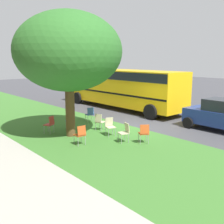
# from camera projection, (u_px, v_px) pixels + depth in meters

# --- Properties ---
(ground) EXTENTS (80.00, 80.00, 0.00)m
(ground) POSITION_uv_depth(u_px,v_px,m) (136.00, 126.00, 14.96)
(ground) COLOR #424247
(grass_verge) EXTENTS (48.00, 6.00, 0.01)m
(grass_verge) POSITION_uv_depth(u_px,v_px,m) (89.00, 137.00, 12.91)
(grass_verge) COLOR #3D752D
(grass_verge) RESTS_ON ground
(street_tree) EXTENTS (4.96, 4.96, 5.83)m
(street_tree) POSITION_uv_depth(u_px,v_px,m) (68.00, 52.00, 12.32)
(street_tree) COLOR brown
(street_tree) RESTS_ON ground
(chair_0) EXTENTS (0.57, 0.56, 0.88)m
(chair_0) POSITION_uv_depth(u_px,v_px,m) (50.00, 123.00, 13.40)
(chair_0) COLOR #B7332D
(chair_0) RESTS_ON ground
(chair_1) EXTENTS (0.44, 0.44, 0.88)m
(chair_1) POSITION_uv_depth(u_px,v_px,m) (80.00, 134.00, 11.52)
(chair_1) COLOR #C64C1E
(chair_1) RESTS_ON ground
(chair_2) EXTENTS (0.55, 0.55, 0.88)m
(chair_2) POSITION_uv_depth(u_px,v_px,m) (70.00, 120.00, 14.19)
(chair_2) COLOR #335184
(chair_2) RESTS_ON ground
(chair_3) EXTENTS (0.52, 0.53, 0.88)m
(chair_3) POSITION_uv_depth(u_px,v_px,m) (99.00, 121.00, 13.96)
(chair_3) COLOR beige
(chair_3) RESTS_ON ground
(chair_4) EXTENTS (0.52, 0.51, 0.88)m
(chair_4) POSITION_uv_depth(u_px,v_px,m) (110.00, 125.00, 13.00)
(chair_4) COLOR beige
(chair_4) RESTS_ON ground
(chair_5) EXTENTS (0.53, 0.53, 0.88)m
(chair_5) POSITION_uv_depth(u_px,v_px,m) (125.00, 131.00, 11.93)
(chair_5) COLOR beige
(chair_5) RESTS_ON ground
(chair_6) EXTENTS (0.58, 0.58, 0.88)m
(chair_6) POSITION_uv_depth(u_px,v_px,m) (144.00, 132.00, 11.76)
(chair_6) COLOR #C64C1E
(chair_6) RESTS_ON ground
(chair_7) EXTENTS (0.50, 0.50, 0.88)m
(chair_7) POSITION_uv_depth(u_px,v_px,m) (90.00, 113.00, 15.85)
(chair_7) COLOR #335184
(chair_7) RESTS_ON ground
(parked_car) EXTENTS (3.70, 1.92, 1.65)m
(parked_car) POSITION_uv_depth(u_px,v_px,m) (222.00, 115.00, 13.82)
(parked_car) COLOR navy
(parked_car) RESTS_ON ground
(school_bus) EXTENTS (10.40, 2.80, 2.88)m
(school_bus) POSITION_uv_depth(u_px,v_px,m) (122.00, 85.00, 20.01)
(school_bus) COLOR yellow
(school_bus) RESTS_ON ground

